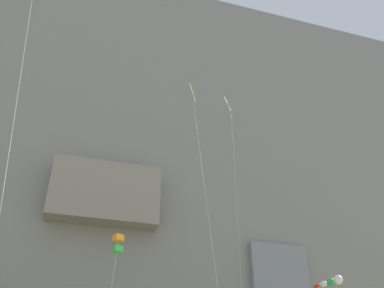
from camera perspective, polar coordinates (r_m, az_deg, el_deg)
The scene contains 5 objects.
cliff_face at distance 82.28m, azimuth -12.19°, elevation -4.30°, with size 180.00×31.81×82.05m.
kite_box_high_center at distance 29.31m, azimuth -10.13°, elevation -13.35°, with size 1.39×4.34×13.46m.
kite_windsock_low_left at distance 40.75m, azimuth 18.49°, elevation -17.42°, with size 2.95×6.33×13.28m.
kite_banner_upper_mid at distance 45.11m, azimuth 5.41°, elevation -1.11°, with size 1.78×2.77×33.51m.
kite_diamond_far_right at distance 38.69m, azimuth 0.17°, elevation 6.20°, with size 1.47×6.62×29.54m.
Camera 1 is at (-3.72, -2.73, 3.62)m, focal length 39.08 mm.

